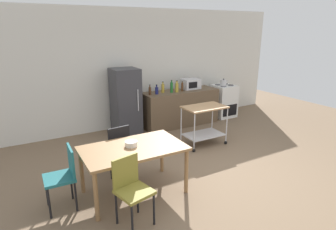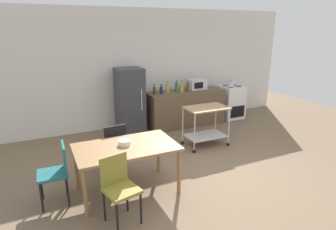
{
  "view_description": "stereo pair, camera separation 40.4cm",
  "coord_description": "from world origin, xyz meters",
  "px_view_note": "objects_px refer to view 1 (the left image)",
  "views": [
    {
      "loc": [
        -2.87,
        -3.43,
        2.43
      ],
      "look_at": [
        -0.26,
        1.2,
        0.8
      ],
      "focal_mm": 30.45,
      "sensor_mm": 36.0,
      "label": 1
    },
    {
      "loc": [
        -2.52,
        -3.62,
        2.43
      ],
      "look_at": [
        -0.26,
        1.2,
        0.8
      ],
      "focal_mm": 30.45,
      "sensor_mm": 36.0,
      "label": 2
    }
  ],
  "objects_px": {
    "bottle_vinegar": "(177,87)",
    "fruit_bowl": "(131,144)",
    "dining_table": "(133,152)",
    "bottle_soda": "(163,88)",
    "bottle_sesame_oil": "(172,87)",
    "bottle_wine": "(182,87)",
    "chair_olive": "(131,187)",
    "chair_teal": "(64,174)",
    "chair_black": "(117,146)",
    "kitchen_cart": "(204,119)",
    "microwave": "(191,84)",
    "bottle_hot_sauce": "(157,90)",
    "stove_oven": "(223,101)",
    "kettle": "(223,83)",
    "refrigerator": "(126,102)",
    "bottle_sparkling_water": "(150,91)"
  },
  "relations": [
    {
      "from": "chair_olive",
      "to": "bottle_wine",
      "type": "xyz_separation_m",
      "value": [
        2.64,
        3.0,
        0.49
      ]
    },
    {
      "from": "dining_table",
      "to": "bottle_vinegar",
      "type": "bearing_deg",
      "value": 47.15
    },
    {
      "from": "chair_teal",
      "to": "stove_oven",
      "type": "distance_m",
      "value": 5.29
    },
    {
      "from": "bottle_wine",
      "to": "bottle_sparkling_water",
      "type": "bearing_deg",
      "value": 177.43
    },
    {
      "from": "refrigerator",
      "to": "chair_black",
      "type": "bearing_deg",
      "value": -116.04
    },
    {
      "from": "chair_black",
      "to": "kitchen_cart",
      "type": "bearing_deg",
      "value": -177.43
    },
    {
      "from": "bottle_hot_sauce",
      "to": "kettle",
      "type": "bearing_deg",
      "value": -0.96
    },
    {
      "from": "bottle_sesame_oil",
      "to": "bottle_vinegar",
      "type": "bearing_deg",
      "value": -5.05
    },
    {
      "from": "chair_black",
      "to": "kitchen_cart",
      "type": "relative_size",
      "value": 0.98
    },
    {
      "from": "fruit_bowl",
      "to": "kettle",
      "type": "height_order",
      "value": "kettle"
    },
    {
      "from": "stove_oven",
      "to": "bottle_sesame_oil",
      "type": "relative_size",
      "value": 2.96
    },
    {
      "from": "bottle_sparkling_water",
      "to": "kettle",
      "type": "relative_size",
      "value": 1.01
    },
    {
      "from": "bottle_vinegar",
      "to": "fruit_bowl",
      "type": "relative_size",
      "value": 1.55
    },
    {
      "from": "bottle_sparkling_water",
      "to": "bottle_hot_sauce",
      "type": "xyz_separation_m",
      "value": [
        0.17,
        -0.03,
        -0.01
      ]
    },
    {
      "from": "kitchen_cart",
      "to": "stove_oven",
      "type": "bearing_deg",
      "value": 39.36
    },
    {
      "from": "chair_olive",
      "to": "bottle_wine",
      "type": "distance_m",
      "value": 4.03
    },
    {
      "from": "bottle_sesame_oil",
      "to": "bottle_wine",
      "type": "relative_size",
      "value": 1.24
    },
    {
      "from": "stove_oven",
      "to": "bottle_vinegar",
      "type": "height_order",
      "value": "bottle_vinegar"
    },
    {
      "from": "stove_oven",
      "to": "kettle",
      "type": "relative_size",
      "value": 3.84
    },
    {
      "from": "chair_teal",
      "to": "bottle_sesame_oil",
      "type": "height_order",
      "value": "bottle_sesame_oil"
    },
    {
      "from": "bottle_vinegar",
      "to": "kitchen_cart",
      "type": "bearing_deg",
      "value": -94.49
    },
    {
      "from": "chair_teal",
      "to": "chair_black",
      "type": "distance_m",
      "value": 1.11
    },
    {
      "from": "bottle_sparkling_water",
      "to": "stove_oven",
      "type": "bearing_deg",
      "value": 0.83
    },
    {
      "from": "refrigerator",
      "to": "kettle",
      "type": "relative_size",
      "value": 6.47
    },
    {
      "from": "chair_black",
      "to": "chair_olive",
      "type": "height_order",
      "value": "same"
    },
    {
      "from": "microwave",
      "to": "bottle_sparkling_water",
      "type": "bearing_deg",
      "value": -175.31
    },
    {
      "from": "bottle_wine",
      "to": "stove_oven",
      "type": "bearing_deg",
      "value": 2.94
    },
    {
      "from": "chair_black",
      "to": "bottle_sesame_oil",
      "type": "relative_size",
      "value": 2.87
    },
    {
      "from": "kitchen_cart",
      "to": "bottle_wine",
      "type": "height_order",
      "value": "bottle_wine"
    },
    {
      "from": "chair_olive",
      "to": "kitchen_cart",
      "type": "relative_size",
      "value": 0.98
    },
    {
      "from": "bottle_vinegar",
      "to": "fruit_bowl",
      "type": "bearing_deg",
      "value": -133.59
    },
    {
      "from": "refrigerator",
      "to": "chair_teal",
      "type": "bearing_deg",
      "value": -127.73
    },
    {
      "from": "chair_teal",
      "to": "chair_black",
      "type": "bearing_deg",
      "value": 122.19
    },
    {
      "from": "stove_oven",
      "to": "bottle_soda",
      "type": "height_order",
      "value": "bottle_soda"
    },
    {
      "from": "refrigerator",
      "to": "bottle_wine",
      "type": "distance_m",
      "value": 1.49
    },
    {
      "from": "kitchen_cart",
      "to": "bottle_vinegar",
      "type": "height_order",
      "value": "bottle_vinegar"
    },
    {
      "from": "chair_olive",
      "to": "bottle_hot_sauce",
      "type": "bearing_deg",
      "value": 43.9
    },
    {
      "from": "chair_teal",
      "to": "stove_oven",
      "type": "bearing_deg",
      "value": 117.68
    },
    {
      "from": "bottle_wine",
      "to": "kettle",
      "type": "xyz_separation_m",
      "value": [
        1.31,
        -0.03,
        -0.01
      ]
    },
    {
      "from": "bottle_hot_sauce",
      "to": "kettle",
      "type": "distance_m",
      "value": 2.03
    },
    {
      "from": "dining_table",
      "to": "bottle_soda",
      "type": "relative_size",
      "value": 5.54
    },
    {
      "from": "dining_table",
      "to": "fruit_bowl",
      "type": "xyz_separation_m",
      "value": [
        -0.01,
        0.05,
        0.12
      ]
    },
    {
      "from": "bottle_sesame_oil",
      "to": "bottle_wine",
      "type": "xyz_separation_m",
      "value": [
        0.32,
        0.02,
        -0.03
      ]
    },
    {
      "from": "bottle_hot_sauce",
      "to": "bottle_soda",
      "type": "relative_size",
      "value": 0.86
    },
    {
      "from": "kitchen_cart",
      "to": "bottle_sesame_oil",
      "type": "height_order",
      "value": "bottle_sesame_oil"
    },
    {
      "from": "kitchen_cart",
      "to": "microwave",
      "type": "distance_m",
      "value": 1.66
    },
    {
      "from": "chair_olive",
      "to": "refrigerator",
      "type": "relative_size",
      "value": 0.57
    },
    {
      "from": "stove_oven",
      "to": "bottle_wine",
      "type": "height_order",
      "value": "bottle_wine"
    },
    {
      "from": "chair_black",
      "to": "dining_table",
      "type": "bearing_deg",
      "value": 85.01
    },
    {
      "from": "bottle_sparkling_water",
      "to": "chair_teal",
      "type": "bearing_deg",
      "value": -136.85
    }
  ]
}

